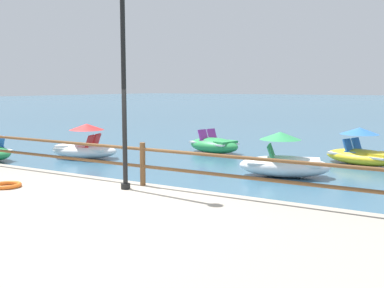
{
  "coord_description": "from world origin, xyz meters",
  "views": [
    {
      "loc": [
        6.1,
        -6.48,
        2.56
      ],
      "look_at": [
        -0.82,
        5.0,
        0.9
      ],
      "focal_mm": 43.5,
      "sensor_mm": 36.0,
      "label": 1
    }
  ],
  "objects_px": {
    "pedal_boat_0": "(214,145)",
    "pedal_boat_2": "(284,162)",
    "life_ring": "(7,185)",
    "lamp_post": "(123,59)",
    "pedal_boat_4": "(84,147)",
    "pedal_boat_3": "(362,153)"
  },
  "relations": [
    {
      "from": "pedal_boat_0",
      "to": "pedal_boat_2",
      "type": "distance_m",
      "value": 5.06
    },
    {
      "from": "life_ring",
      "to": "pedal_boat_2",
      "type": "bearing_deg",
      "value": 57.13
    },
    {
      "from": "lamp_post",
      "to": "pedal_boat_4",
      "type": "distance_m",
      "value": 7.75
    },
    {
      "from": "lamp_post",
      "to": "pedal_boat_3",
      "type": "height_order",
      "value": "lamp_post"
    },
    {
      "from": "pedal_boat_2",
      "to": "pedal_boat_3",
      "type": "relative_size",
      "value": 1.0
    },
    {
      "from": "pedal_boat_2",
      "to": "pedal_boat_4",
      "type": "height_order",
      "value": "pedal_boat_2"
    },
    {
      "from": "lamp_post",
      "to": "pedal_boat_0",
      "type": "distance_m",
      "value": 8.92
    },
    {
      "from": "life_ring",
      "to": "pedal_boat_3",
      "type": "height_order",
      "value": "pedal_boat_3"
    },
    {
      "from": "pedal_boat_0",
      "to": "pedal_boat_3",
      "type": "distance_m",
      "value": 5.46
    },
    {
      "from": "pedal_boat_0",
      "to": "pedal_boat_2",
      "type": "xyz_separation_m",
      "value": [
        3.97,
        -3.14,
        0.11
      ]
    },
    {
      "from": "pedal_boat_4",
      "to": "lamp_post",
      "type": "bearing_deg",
      "value": -39.23
    },
    {
      "from": "lamp_post",
      "to": "pedal_boat_3",
      "type": "relative_size",
      "value": 1.62
    },
    {
      "from": "life_ring",
      "to": "pedal_boat_3",
      "type": "distance_m",
      "value": 10.97
    },
    {
      "from": "life_ring",
      "to": "pedal_boat_4",
      "type": "height_order",
      "value": "pedal_boat_4"
    },
    {
      "from": "pedal_boat_2",
      "to": "pedal_boat_3",
      "type": "xyz_separation_m",
      "value": [
        1.49,
        3.29,
        -0.03
      ]
    },
    {
      "from": "life_ring",
      "to": "pedal_boat_3",
      "type": "relative_size",
      "value": 0.22
    },
    {
      "from": "lamp_post",
      "to": "pedal_boat_0",
      "type": "bearing_deg",
      "value": 105.52
    },
    {
      "from": "life_ring",
      "to": "lamp_post",
      "type": "bearing_deg",
      "value": 27.35
    },
    {
      "from": "pedal_boat_3",
      "to": "life_ring",
      "type": "bearing_deg",
      "value": -120.07
    },
    {
      "from": "pedal_boat_2",
      "to": "pedal_boat_4",
      "type": "bearing_deg",
      "value": -176.76
    },
    {
      "from": "pedal_boat_3",
      "to": "pedal_boat_2",
      "type": "bearing_deg",
      "value": -114.34
    },
    {
      "from": "life_ring",
      "to": "pedal_boat_2",
      "type": "height_order",
      "value": "pedal_boat_2"
    }
  ]
}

